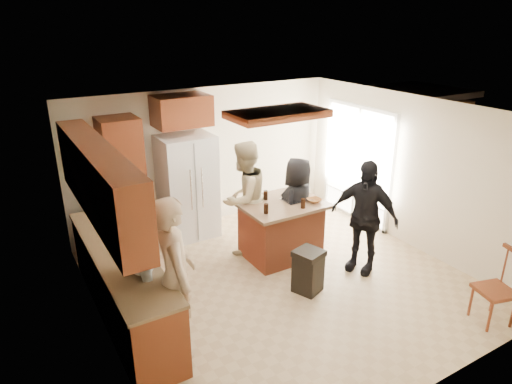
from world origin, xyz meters
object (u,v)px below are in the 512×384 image
person_counter (150,277)px  person_front_left (175,277)px  person_behind_right (297,205)px  person_side_right (364,217)px  refrigerator (188,187)px  spindle_chair (496,290)px  kitchen_island (281,229)px  person_behind_left (244,198)px  trash_bin (308,271)px

person_counter → person_front_left: bearing=-155.1°
person_behind_right → person_side_right: (0.47, -1.02, 0.08)m
refrigerator → spindle_chair: 4.87m
person_front_left → person_behind_right: person_front_left is taller
kitchen_island → spindle_chair: (1.36, -2.80, -0.02)m
person_behind_left → trash_bin: 1.62m
person_front_left → person_behind_right: 2.90m
kitchen_island → spindle_chair: size_ratio=1.29×
person_behind_right → person_side_right: size_ratio=0.90×
person_front_left → trash_bin: 2.11m
person_behind_right → trash_bin: bearing=33.3°
refrigerator → kitchen_island: refrigerator is taller
person_behind_left → kitchen_island: size_ratio=1.45×
person_counter → kitchen_island: 2.56m
kitchen_island → trash_bin: size_ratio=2.03×
person_behind_right → trash_bin: size_ratio=2.50×
person_behind_right → trash_bin: (-0.58, -1.09, -0.47)m
person_front_left → person_counter: 0.48m
person_behind_right → refrigerator: (-1.30, 1.41, 0.11)m
person_front_left → trash_bin: person_front_left is taller
person_behind_left → spindle_chair: 3.73m
person_front_left → person_behind_left: 2.49m
person_side_right → trash_bin: 1.19m
person_front_left → person_counter: size_ratio=1.21×
person_behind_left → trash_bin: person_behind_left is taller
trash_bin → spindle_chair: spindle_chair is taller
refrigerator → kitchen_island: size_ratio=1.41×
person_side_right → trash_bin: person_side_right is taller
person_behind_left → kitchen_island: bearing=110.5°
person_behind_left → person_behind_right: (0.76, -0.40, -0.14)m
person_behind_left → person_side_right: bearing=108.9°
person_side_right → person_behind_left: bearing=-164.4°
refrigerator → trash_bin: (0.72, -2.51, -0.58)m
trash_bin → person_counter: bearing=174.3°
person_front_left → spindle_chair: person_front_left is taller
person_behind_left → refrigerator: person_behind_left is taller
person_counter → kitchen_island: (2.40, 0.83, -0.32)m
refrigerator → spindle_chair: (2.31, -4.26, -0.45)m
spindle_chair → person_side_right: bearing=106.5°
person_behind_right → person_side_right: 1.13m
person_side_right → person_counter: size_ratio=1.10×
person_behind_left → person_behind_right: size_ratio=1.18×
person_side_right → spindle_chair: person_side_right is taller
trash_bin → spindle_chair: (1.59, -1.75, 0.13)m
person_counter → person_behind_left: bearing=-53.4°
kitchen_island → refrigerator: bearing=123.1°
kitchen_island → person_behind_left: bearing=132.5°
refrigerator → kitchen_island: 1.79m
person_front_left → kitchen_island: bearing=-52.1°
spindle_chair → refrigerator: bearing=118.5°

